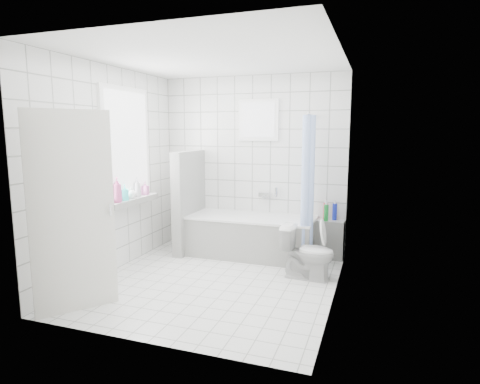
% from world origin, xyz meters
% --- Properties ---
extents(ground, '(3.00, 3.00, 0.00)m').
position_xyz_m(ground, '(0.00, 0.00, 0.00)').
color(ground, white).
rests_on(ground, ground).
extents(ceiling, '(3.00, 3.00, 0.00)m').
position_xyz_m(ceiling, '(0.00, 0.00, 2.60)').
color(ceiling, white).
rests_on(ceiling, ground).
extents(wall_back, '(2.80, 0.02, 2.60)m').
position_xyz_m(wall_back, '(0.00, 1.50, 1.30)').
color(wall_back, white).
rests_on(wall_back, ground).
extents(wall_front, '(2.80, 0.02, 2.60)m').
position_xyz_m(wall_front, '(0.00, -1.50, 1.30)').
color(wall_front, white).
rests_on(wall_front, ground).
extents(wall_left, '(0.02, 3.00, 2.60)m').
position_xyz_m(wall_left, '(-1.40, 0.00, 1.30)').
color(wall_left, white).
rests_on(wall_left, ground).
extents(wall_right, '(0.02, 3.00, 2.60)m').
position_xyz_m(wall_right, '(1.40, 0.00, 1.30)').
color(wall_right, white).
rests_on(wall_right, ground).
extents(window_left, '(0.01, 0.90, 1.40)m').
position_xyz_m(window_left, '(-1.35, 0.30, 1.60)').
color(window_left, white).
rests_on(window_left, wall_left).
extents(window_back, '(0.50, 0.01, 0.50)m').
position_xyz_m(window_back, '(0.10, 1.46, 1.95)').
color(window_back, white).
rests_on(window_back, wall_back).
extents(window_sill, '(0.18, 1.02, 0.08)m').
position_xyz_m(window_sill, '(-1.31, 0.30, 0.86)').
color(window_sill, white).
rests_on(window_sill, wall_left).
extents(door, '(0.52, 0.66, 2.00)m').
position_xyz_m(door, '(-1.01, -1.16, 1.00)').
color(door, silver).
rests_on(door, ground).
extents(bathtub, '(1.80, 0.77, 0.58)m').
position_xyz_m(bathtub, '(0.11, 1.12, 0.29)').
color(bathtub, white).
rests_on(bathtub, ground).
extents(partition_wall, '(0.15, 0.85, 1.50)m').
position_xyz_m(partition_wall, '(-0.86, 1.07, 0.75)').
color(partition_wall, white).
rests_on(partition_wall, ground).
extents(tiled_ledge, '(0.40, 0.24, 0.55)m').
position_xyz_m(tiled_ledge, '(1.19, 1.38, 0.28)').
color(tiled_ledge, white).
rests_on(tiled_ledge, ground).
extents(toilet, '(0.65, 0.39, 0.65)m').
position_xyz_m(toilet, '(1.03, 0.48, 0.33)').
color(toilet, silver).
rests_on(toilet, ground).
extents(curtain_rod, '(0.02, 0.80, 0.02)m').
position_xyz_m(curtain_rod, '(0.95, 1.10, 2.00)').
color(curtain_rod, silver).
rests_on(curtain_rod, wall_back).
extents(shower_curtain, '(0.14, 0.48, 1.78)m').
position_xyz_m(shower_curtain, '(0.95, 0.97, 1.10)').
color(shower_curtain, '#4E7BE7').
rests_on(shower_curtain, curtain_rod).
extents(tub_faucet, '(0.18, 0.06, 0.06)m').
position_xyz_m(tub_faucet, '(0.21, 1.46, 0.85)').
color(tub_faucet, silver).
rests_on(tub_faucet, wall_back).
extents(sill_bottles, '(0.18, 0.78, 0.32)m').
position_xyz_m(sill_bottles, '(-1.30, 0.19, 1.03)').
color(sill_bottles, white).
rests_on(sill_bottles, window_sill).
extents(ledge_bottles, '(0.19, 0.18, 0.24)m').
position_xyz_m(ledge_bottles, '(1.17, 1.38, 0.67)').
color(ledge_bottles, red).
rests_on(ledge_bottles, tiled_ledge).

